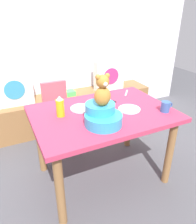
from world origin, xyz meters
The scene contains 16 objects.
ground_plane centered at (0.00, 0.00, 0.00)m, with size 8.00×8.00×0.00m, color #4C4C51.
back_wall centered at (0.00, 1.46, 1.30)m, with size 4.40×0.10×2.60m, color silver.
window_bench centered at (0.00, 1.19, 0.23)m, with size 2.60×0.44×0.46m, color olive.
pillow_floral_left centered at (-0.64, 1.17, 0.68)m, with size 0.44×0.15×0.44m.
pillow_floral_right centered at (0.69, 1.17, 0.68)m, with size 0.44×0.15×0.44m.
book_stack centered at (0.05, 1.19, 0.49)m, with size 0.20×0.14×0.06m, color #48C959.
dining_table centered at (0.00, 0.00, 0.63)m, with size 1.25×0.88×0.74m.
highchair centered at (-0.22, 0.75, 0.52)m, with size 0.34×0.45×0.79m.
infant_seat_teal centered at (-0.10, -0.20, 0.81)m, with size 0.30×0.33×0.16m.
teddy_bear centered at (-0.10, -0.20, 1.02)m, with size 0.13×0.12×0.25m.
ketchup_bottle centered at (-0.37, 0.08, 0.83)m, with size 0.07×0.07×0.18m.
coffee_mug centered at (0.50, -0.24, 0.79)m, with size 0.12×0.08×0.09m.
dinner_plate_near centered at (0.23, -0.07, 0.75)m, with size 0.20×0.20×0.01m, color white.
dinner_plate_far centered at (-0.15, 0.13, 0.75)m, with size 0.20×0.20×0.01m, color white.
cell_phone centered at (0.13, 0.15, 0.74)m, with size 0.07×0.14×0.01m, color black.
table_fork centered at (0.44, 0.30, 0.74)m, with size 0.02×0.17×0.01m, color silver.
Camera 1 is at (-0.78, -1.53, 1.58)m, focal length 34.11 mm.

